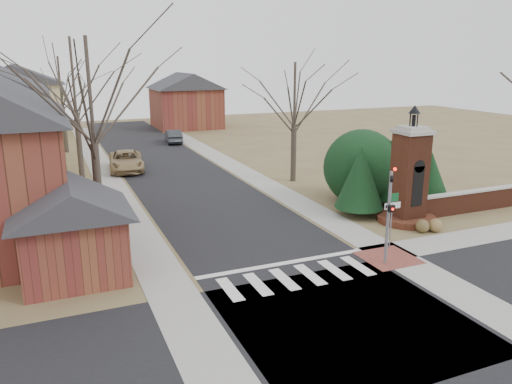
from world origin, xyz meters
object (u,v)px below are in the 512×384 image
traffic_signal_pole (389,208)px  distant_car (173,136)px  pickup_truck (126,161)px  brick_gate_monument (409,184)px  sign_post (392,210)px

traffic_signal_pole → distant_car: 35.81m
pickup_truck → traffic_signal_pole: bearing=-65.7°
pickup_truck → distant_car: 13.72m
brick_gate_monument → pickup_truck: 23.07m
brick_gate_monument → distant_car: size_ratio=1.49×
brick_gate_monument → distant_car: bearing=100.1°
brick_gate_monument → pickup_truck: brick_gate_monument is taller
traffic_signal_pole → pickup_truck: traffic_signal_pole is taller
sign_post → distant_car: (-2.19, 34.33, -1.23)m
sign_post → distant_car: size_ratio=0.63×
distant_car → sign_post: bearing=100.5°
distant_car → pickup_truck: bearing=67.2°
traffic_signal_pole → distant_car: bearing=91.4°
traffic_signal_pole → sign_post: bearing=47.6°
traffic_signal_pole → pickup_truck: bearing=107.9°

